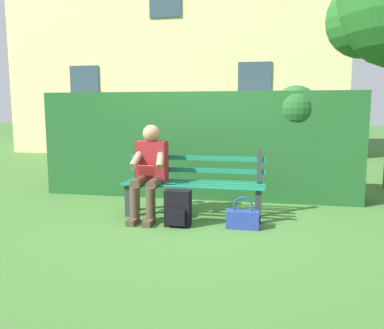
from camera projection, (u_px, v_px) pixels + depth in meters
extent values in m
plane|color=#3D6B2D|center=(193.00, 216.00, 4.97)|extent=(60.00, 60.00, 0.00)
cube|color=#2D3338|center=(258.00, 207.00, 4.63)|extent=(0.07, 0.07, 0.41)
cube|color=#2D3338|center=(128.00, 200.00, 4.94)|extent=(0.07, 0.07, 0.41)
cube|color=#2D3338|center=(259.00, 200.00, 4.94)|extent=(0.07, 0.07, 0.41)
cube|color=#2D3338|center=(137.00, 195.00, 5.25)|extent=(0.07, 0.07, 0.41)
cube|color=#197251|center=(196.00, 181.00, 5.11)|extent=(1.79, 0.06, 0.02)
cube|color=#197251|center=(195.00, 183.00, 4.98)|extent=(1.79, 0.06, 0.02)
cube|color=#197251|center=(192.00, 185.00, 4.84)|extent=(1.79, 0.06, 0.02)
cube|color=#197251|center=(190.00, 187.00, 4.71)|extent=(1.79, 0.06, 0.02)
cube|color=#2D3338|center=(260.00, 166.00, 4.92)|extent=(0.06, 0.06, 0.43)
cube|color=#2D3338|center=(137.00, 162.00, 5.23)|extent=(0.06, 0.06, 0.43)
cube|color=#197251|center=(196.00, 170.00, 5.08)|extent=(1.79, 0.02, 0.06)
cube|color=#197251|center=(196.00, 158.00, 5.06)|extent=(1.79, 0.02, 0.06)
cube|color=maroon|center=(152.00, 161.00, 4.99)|extent=(0.38, 0.22, 0.52)
sphere|color=#A57A5B|center=(151.00, 133.00, 4.92)|extent=(0.22, 0.22, 0.22)
cylinder|color=#473828|center=(155.00, 183.00, 4.81)|extent=(0.13, 0.42, 0.13)
cylinder|color=#473828|center=(140.00, 182.00, 4.84)|extent=(0.13, 0.42, 0.13)
cylinder|color=#473828|center=(151.00, 206.00, 4.64)|extent=(0.12, 0.12, 0.43)
cylinder|color=#473828|center=(135.00, 205.00, 4.67)|extent=(0.12, 0.12, 0.43)
cube|color=#473828|center=(149.00, 222.00, 4.58)|extent=(0.10, 0.24, 0.07)
cube|color=#473828|center=(133.00, 221.00, 4.62)|extent=(0.10, 0.24, 0.07)
cylinder|color=#A57A5B|center=(160.00, 158.00, 4.82)|extent=(0.14, 0.32, 0.26)
cylinder|color=#A57A5B|center=(137.00, 158.00, 4.88)|extent=(0.14, 0.32, 0.26)
cube|color=#B22626|center=(146.00, 170.00, 4.75)|extent=(0.20, 0.07, 0.13)
cube|color=#1E5123|center=(199.00, 144.00, 6.11)|extent=(4.82, 0.73, 1.61)
sphere|color=#1E5123|center=(295.00, 108.00, 5.65)|extent=(0.65, 0.65, 0.65)
sphere|color=#1E5123|center=(127.00, 113.00, 6.34)|extent=(0.58, 0.58, 0.58)
sphere|color=#236023|center=(365.00, 19.00, 6.72)|extent=(1.33, 1.33, 1.33)
cube|color=beige|center=(179.00, 38.00, 12.41)|extent=(9.95, 3.24, 7.22)
cube|color=#334756|center=(254.00, 84.00, 10.57)|extent=(0.90, 0.04, 1.20)
cube|color=#334756|center=(85.00, 86.00, 11.51)|extent=(0.90, 0.04, 1.20)
cube|color=black|center=(178.00, 208.00, 4.53)|extent=(0.30, 0.17, 0.43)
cube|color=black|center=(176.00, 218.00, 4.44)|extent=(0.21, 0.04, 0.19)
cylinder|color=black|center=(187.00, 205.00, 4.61)|extent=(0.04, 0.04, 0.26)
cylinder|color=black|center=(173.00, 204.00, 4.64)|extent=(0.04, 0.04, 0.26)
cube|color=navy|center=(243.00, 219.00, 4.46)|extent=(0.37, 0.16, 0.21)
torus|color=navy|center=(243.00, 206.00, 4.43)|extent=(0.23, 0.02, 0.23)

